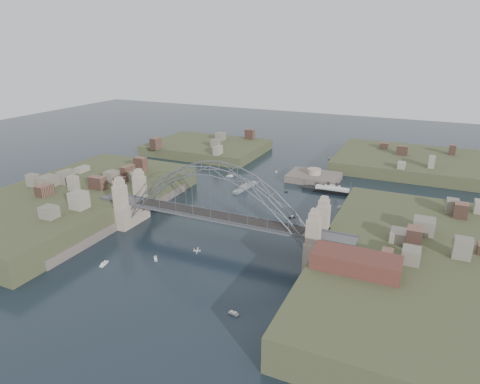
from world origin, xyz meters
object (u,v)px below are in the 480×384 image
wharf_shed (356,262)px  naval_cruiser_near (246,187)px  bridge (215,203)px  fort_island (314,181)px  ocean_liner (332,191)px  naval_cruiser_far (248,158)px

wharf_shed → naval_cruiser_near: size_ratio=1.23×
bridge → wharf_shed: (44.00, -14.00, -2.32)m
fort_island → ocean_liner: bearing=-48.5°
naval_cruiser_near → naval_cruiser_far: bearing=112.1°
naval_cruiser_near → ocean_liner: size_ratio=0.67×
bridge → ocean_liner: 63.06m
bridge → wharf_shed: size_ratio=4.20×
fort_island → wharf_shed: size_ratio=1.10×
naval_cruiser_near → ocean_liner: bearing=16.3°
bridge → fort_island: (12.00, 70.00, -12.66)m
fort_island → naval_cruiser_far: fort_island is taller
wharf_shed → ocean_liner: (-21.06, 71.62, -9.08)m
wharf_shed → naval_cruiser_near: (-55.01, 61.72, -9.25)m
bridge → naval_cruiser_near: bearing=103.0°
naval_cruiser_near → ocean_liner: ocean_liner is taller
bridge → ocean_liner: size_ratio=3.46×
naval_cruiser_far → bridge: bearing=-72.6°
fort_island → naval_cruiser_near: bearing=-135.9°
naval_cruiser_far → ocean_liner: size_ratio=0.59×
bridge → wharf_shed: bridge is taller
wharf_shed → ocean_liner: wharf_shed is taller
fort_island → wharf_shed: bearing=-69.1°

